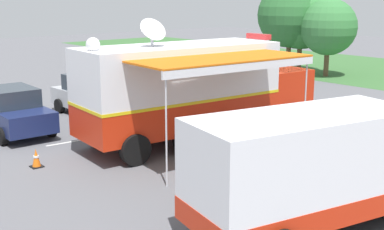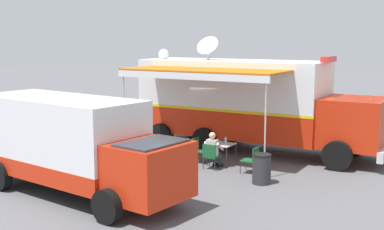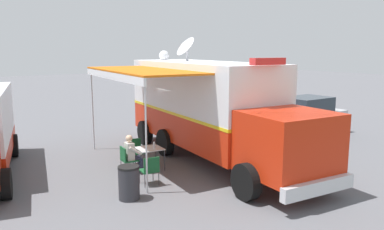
# 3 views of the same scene
# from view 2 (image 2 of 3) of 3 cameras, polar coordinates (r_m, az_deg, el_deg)

# --- Properties ---
(ground_plane) EXTENTS (100.00, 100.00, 0.00)m
(ground_plane) POSITION_cam_2_polar(r_m,az_deg,el_deg) (20.15, 4.52, -3.82)
(ground_plane) COLOR #5B5B60
(lot_stripe) EXTENTS (0.49, 4.79, 0.01)m
(lot_stripe) POSITION_cam_2_polar(r_m,az_deg,el_deg) (22.97, 3.47, -2.25)
(lot_stripe) COLOR silver
(lot_stripe) RESTS_ON ground
(command_truck) EXTENTS (5.29, 9.65, 4.53)m
(command_truck) POSITION_cam_2_polar(r_m,az_deg,el_deg) (19.48, 6.53, 1.52)
(command_truck) COLOR red
(command_truck) RESTS_ON ground
(folding_table) EXTENTS (0.86, 0.86, 0.73)m
(folding_table) POSITION_cam_2_polar(r_m,az_deg,el_deg) (17.54, 3.37, -3.44)
(folding_table) COLOR silver
(folding_table) RESTS_ON ground
(water_bottle) EXTENTS (0.07, 0.07, 0.22)m
(water_bottle) POSITION_cam_2_polar(r_m,az_deg,el_deg) (17.58, 3.81, -2.88)
(water_bottle) COLOR silver
(water_bottle) RESTS_ON folding_table
(folding_chair_at_table) EXTENTS (0.52, 0.52, 0.87)m
(folding_chair_at_table) POSITION_cam_2_polar(r_m,az_deg,el_deg) (16.88, 2.13, -4.47)
(folding_chair_at_table) COLOR #19562D
(folding_chair_at_table) RESTS_ON ground
(folding_chair_beside_table) EXTENTS (0.52, 0.52, 0.87)m
(folding_chair_beside_table) POSITION_cam_2_polar(r_m,az_deg,el_deg) (17.81, 0.70, -3.77)
(folding_chair_beside_table) COLOR #19562D
(folding_chair_beside_table) RESTS_ON ground
(folding_chair_spare_by_truck) EXTENTS (0.52, 0.52, 0.87)m
(folding_chair_spare_by_truck) POSITION_cam_2_polar(r_m,az_deg,el_deg) (16.48, 6.82, -4.85)
(folding_chair_spare_by_truck) COLOR #19562D
(folding_chair_spare_by_truck) RESTS_ON ground
(seated_responder) EXTENTS (0.68, 0.58, 1.25)m
(seated_responder) POSITION_cam_2_polar(r_m,az_deg,el_deg) (17.01, 2.43, -3.89)
(seated_responder) COLOR silver
(seated_responder) RESTS_ON ground
(trash_bin) EXTENTS (0.57, 0.57, 0.91)m
(trash_bin) POSITION_cam_2_polar(r_m,az_deg,el_deg) (15.42, 7.86, -6.04)
(trash_bin) COLOR #2D2D33
(trash_bin) RESTS_ON ground
(traffic_cone) EXTENTS (0.36, 0.36, 0.58)m
(traffic_cone) POSITION_cam_2_polar(r_m,az_deg,el_deg) (23.01, -6.51, -1.57)
(traffic_cone) COLOR black
(traffic_cone) RESTS_ON ground
(support_truck) EXTENTS (3.40, 7.07, 2.70)m
(support_truck) POSITION_cam_2_polar(r_m,az_deg,el_deg) (14.48, -13.34, -3.38)
(support_truck) COLOR white
(support_truck) RESTS_ON ground
(car_behind_truck) EXTENTS (4.24, 2.10, 1.76)m
(car_behind_truck) POSITION_cam_2_polar(r_m,az_deg,el_deg) (25.67, 9.16, 0.80)
(car_behind_truck) COLOR #B2B5BA
(car_behind_truck) RESTS_ON ground
(car_far_corner) EXTENTS (4.26, 2.14, 1.76)m
(car_far_corner) POSITION_cam_2_polar(r_m,az_deg,el_deg) (26.18, 0.47, 1.06)
(car_far_corner) COLOR navy
(car_far_corner) RESTS_ON ground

